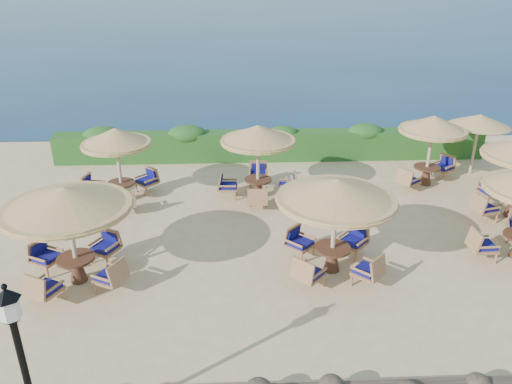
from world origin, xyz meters
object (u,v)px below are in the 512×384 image
(cafe_set_1, at_px, (336,207))
(cafe_set_5, at_px, (432,135))
(lamp_post, at_px, (28,383))
(cafe_set_4, at_px, (258,150))
(cafe_set_0, at_px, (68,215))
(extra_parasol, at_px, (480,120))
(cafe_set_3, at_px, (117,153))

(cafe_set_1, distance_m, cafe_set_5, 7.32)
(lamp_post, distance_m, cafe_set_1, 7.90)
(lamp_post, distance_m, cafe_set_4, 10.89)
(lamp_post, bearing_deg, cafe_set_5, 46.57)
(cafe_set_5, bearing_deg, lamp_post, -133.43)
(cafe_set_0, relative_size, cafe_set_1, 1.03)
(extra_parasol, distance_m, cafe_set_4, 8.75)
(cafe_set_4, distance_m, cafe_set_5, 6.43)
(extra_parasol, bearing_deg, cafe_set_5, -155.65)
(cafe_set_0, height_order, cafe_set_4, same)
(lamp_post, height_order, cafe_set_0, lamp_post)
(lamp_post, xyz_separation_m, extra_parasol, (12.60, 12.00, 0.62))
(cafe_set_4, bearing_deg, cafe_set_5, 8.18)
(cafe_set_5, bearing_deg, cafe_set_3, -174.70)
(cafe_set_1, relative_size, cafe_set_4, 1.10)
(lamp_post, relative_size, extra_parasol, 1.38)
(cafe_set_3, height_order, cafe_set_4, same)
(cafe_set_3, bearing_deg, cafe_set_0, -91.97)
(cafe_set_3, relative_size, cafe_set_4, 0.95)
(cafe_set_1, bearing_deg, cafe_set_5, 51.04)
(cafe_set_0, height_order, cafe_set_5, same)
(cafe_set_3, bearing_deg, extra_parasol, 8.62)
(lamp_post, relative_size, cafe_set_4, 1.17)
(cafe_set_1, bearing_deg, cafe_set_4, 110.16)
(cafe_set_0, height_order, cafe_set_3, same)
(extra_parasol, distance_m, cafe_set_0, 15.10)
(cafe_set_0, relative_size, cafe_set_5, 1.19)
(extra_parasol, height_order, cafe_set_4, cafe_set_4)
(cafe_set_4, bearing_deg, extra_parasol, 12.54)
(cafe_set_0, bearing_deg, lamp_post, -80.70)
(extra_parasol, distance_m, cafe_set_1, 9.52)
(extra_parasol, xyz_separation_m, cafe_set_0, (-13.44, -6.89, -0.26))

